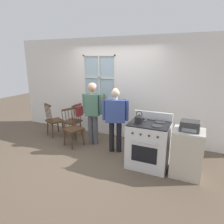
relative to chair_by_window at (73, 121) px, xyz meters
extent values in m
plane|color=brown|center=(1.06, -0.84, -0.44)|extent=(16.00, 16.00, 0.00)
cube|color=white|center=(-1.04, 0.56, 0.91)|extent=(2.20, 0.06, 2.70)
cube|color=white|center=(2.66, 0.56, 0.91)|extent=(3.20, 0.06, 2.70)
cube|color=white|center=(0.57, 0.56, 0.07)|extent=(1.00, 0.06, 1.01)
cube|color=white|center=(0.57, 0.56, 2.04)|extent=(1.00, 0.06, 0.45)
cube|color=silver|center=(0.57, 0.48, 0.56)|extent=(1.06, 0.10, 0.03)
cube|color=#9EB7C6|center=(0.57, 0.57, 1.20)|extent=(0.94, 0.01, 1.18)
cube|color=silver|center=(0.57, 0.54, 1.20)|extent=(0.04, 0.02, 1.24)
cube|color=silver|center=(0.57, 0.54, 1.20)|extent=(1.00, 0.02, 0.04)
cube|color=silver|center=(0.09, 0.54, 1.20)|extent=(0.04, 0.03, 1.24)
cube|color=silver|center=(1.04, 0.54, 1.20)|extent=(0.04, 0.03, 1.24)
cube|color=silver|center=(0.57, 0.54, 1.79)|extent=(1.00, 0.03, 0.04)
cube|color=silver|center=(0.57, 0.54, 0.60)|extent=(1.00, 0.03, 0.04)
cube|color=#4C331E|center=(-0.02, 0.00, 0.00)|extent=(0.42, 0.44, 0.04)
cylinder|color=#4C331E|center=(-0.17, 0.18, -0.23)|extent=(0.06, 0.07, 0.41)
cylinder|color=#4C331E|center=(-0.19, -0.16, -0.23)|extent=(0.07, 0.06, 0.41)
cylinder|color=#4C331E|center=(0.15, 0.16, -0.23)|extent=(0.07, 0.06, 0.41)
cylinder|color=#4C331E|center=(0.13, -0.18, -0.23)|extent=(0.06, 0.07, 0.41)
cylinder|color=#4C331E|center=(0.16, 0.17, 0.23)|extent=(0.07, 0.02, 0.47)
cylinder|color=#4C331E|center=(0.15, 0.08, 0.23)|extent=(0.07, 0.02, 0.47)
cylinder|color=#4C331E|center=(0.15, -0.01, 0.23)|extent=(0.07, 0.02, 0.47)
cylinder|color=#4C331E|center=(0.14, -0.10, 0.23)|extent=(0.07, 0.02, 0.47)
cylinder|color=#4C331E|center=(0.14, -0.19, 0.23)|extent=(0.07, 0.02, 0.47)
cube|color=#4C331E|center=(0.15, -0.01, 0.49)|extent=(0.06, 0.38, 0.04)
cube|color=#4C331E|center=(0.37, -0.51, 0.00)|extent=(0.52, 0.53, 0.04)
cylinder|color=#4C331E|center=(0.46, -0.73, -0.23)|extent=(0.06, 0.08, 0.41)
cylinder|color=#4C331E|center=(0.58, -0.41, -0.23)|extent=(0.08, 0.06, 0.41)
cylinder|color=#4C331E|center=(0.16, -0.62, -0.23)|extent=(0.08, 0.06, 0.41)
cylinder|color=#4C331E|center=(0.28, -0.30, -0.23)|extent=(0.06, 0.08, 0.41)
cylinder|color=#4C331E|center=(0.15, -0.62, 0.23)|extent=(0.07, 0.04, 0.47)
cylinder|color=#4C331E|center=(0.18, -0.54, 0.23)|extent=(0.07, 0.04, 0.47)
cylinder|color=#4C331E|center=(0.21, -0.45, 0.23)|extent=(0.07, 0.04, 0.47)
cylinder|color=#4C331E|center=(0.24, -0.37, 0.23)|extent=(0.07, 0.04, 0.47)
cylinder|color=#4C331E|center=(0.27, -0.29, 0.23)|extent=(0.07, 0.04, 0.47)
cube|color=#4C331E|center=(0.21, -0.45, 0.49)|extent=(0.16, 0.37, 0.04)
cube|color=#4C331E|center=(-0.52, -0.15, 0.00)|extent=(0.55, 0.54, 0.04)
cylinder|color=#4C331E|center=(-0.30, -0.08, -0.23)|extent=(0.09, 0.06, 0.41)
cylinder|color=#4C331E|center=(-0.60, 0.06, -0.23)|extent=(0.06, 0.09, 0.41)
cylinder|color=#4C331E|center=(-0.44, -0.37, -0.23)|extent=(0.06, 0.09, 0.41)
cylinder|color=#4C331E|center=(-0.74, -0.22, -0.23)|extent=(0.09, 0.06, 0.41)
cylinder|color=#4C331E|center=(-0.43, -0.38, 0.23)|extent=(0.05, 0.07, 0.47)
cylinder|color=#4C331E|center=(-0.51, -0.35, 0.23)|extent=(0.05, 0.07, 0.47)
cylinder|color=#4C331E|center=(-0.59, -0.31, 0.23)|extent=(0.05, 0.07, 0.47)
cylinder|color=#4C331E|center=(-0.68, -0.27, 0.23)|extent=(0.05, 0.07, 0.47)
cylinder|color=#4C331E|center=(-0.76, -0.23, 0.23)|extent=(0.05, 0.07, 0.47)
cube|color=#4C331E|center=(-0.59, -0.31, 0.49)|extent=(0.36, 0.20, 0.04)
cylinder|color=#4C4C51|center=(0.71, -0.25, -0.05)|extent=(0.12, 0.12, 0.77)
cylinder|color=#4C4C51|center=(0.84, -0.22, -0.05)|extent=(0.12, 0.12, 0.77)
cube|color=#4C7560|center=(0.78, -0.23, 0.61)|extent=(0.38, 0.27, 0.54)
cylinder|color=#4C7560|center=(0.58, -0.29, 0.63)|extent=(0.09, 0.12, 0.50)
cylinder|color=#4C7560|center=(0.99, -0.22, 0.63)|extent=(0.09, 0.12, 0.50)
cylinder|color=tan|center=(0.78, -0.23, 0.91)|extent=(0.10, 0.10, 0.07)
sphere|color=tan|center=(0.78, -0.23, 1.05)|extent=(0.21, 0.21, 0.21)
ellipsoid|color=silver|center=(0.78, -0.22, 1.07)|extent=(0.21, 0.21, 0.17)
cylinder|color=black|center=(1.39, -0.42, -0.07)|extent=(0.12, 0.12, 0.74)
cylinder|color=black|center=(1.55, -0.37, -0.07)|extent=(0.12, 0.12, 0.74)
cube|color=#384C8E|center=(1.47, -0.39, 0.56)|extent=(0.49, 0.35, 0.52)
cylinder|color=#384C8E|center=(1.23, -0.50, 0.58)|extent=(0.11, 0.13, 0.48)
cylinder|color=#384C8E|center=(1.72, -0.33, 0.58)|extent=(0.11, 0.13, 0.48)
cylinder|color=beige|center=(1.47, -0.39, 0.86)|extent=(0.10, 0.10, 0.06)
sphere|color=beige|center=(1.47, -0.39, 0.98)|extent=(0.20, 0.20, 0.20)
ellipsoid|color=brown|center=(1.46, -0.38, 1.00)|extent=(0.20, 0.20, 0.16)
cube|color=silver|center=(2.34, -0.72, 0.01)|extent=(0.79, 0.64, 0.90)
cube|color=black|center=(2.34, -0.72, 0.48)|extent=(0.78, 0.61, 0.02)
cylinder|color=#2D2D30|center=(2.16, -0.85, 0.49)|extent=(0.20, 0.20, 0.02)
cylinder|color=#2D2D30|center=(2.52, -0.85, 0.49)|extent=(0.20, 0.20, 0.02)
cylinder|color=#2D2D30|center=(2.16, -0.59, 0.49)|extent=(0.20, 0.20, 0.02)
cylinder|color=#2D2D30|center=(2.52, -0.59, 0.49)|extent=(0.20, 0.20, 0.02)
cube|color=silver|center=(2.34, -0.43, 0.57)|extent=(0.79, 0.06, 0.16)
cube|color=black|center=(2.34, -1.04, -0.04)|extent=(0.49, 0.01, 0.32)
cylinder|color=silver|center=(2.34, -1.07, 0.21)|extent=(0.56, 0.02, 0.02)
cylinder|color=#232326|center=(2.11, -1.05, 0.36)|extent=(0.04, 0.02, 0.04)
cylinder|color=#232326|center=(2.26, -1.05, 0.36)|extent=(0.04, 0.02, 0.04)
cylinder|color=#232326|center=(2.42, -1.05, 0.36)|extent=(0.04, 0.02, 0.04)
cylinder|color=#232326|center=(2.58, -1.05, 0.36)|extent=(0.04, 0.02, 0.04)
cylinder|color=black|center=(2.16, -0.85, 0.56)|extent=(0.17, 0.17, 0.12)
ellipsoid|color=black|center=(2.16, -0.85, 0.62)|extent=(0.16, 0.16, 0.07)
sphere|color=black|center=(2.16, -0.85, 0.67)|extent=(0.03, 0.03, 0.03)
cylinder|color=black|center=(2.25, -0.85, 0.58)|extent=(0.08, 0.03, 0.07)
torus|color=black|center=(2.16, -0.85, 0.69)|extent=(0.12, 0.01, 0.12)
cylinder|color=#935B3D|center=(0.75, 0.47, 0.63)|extent=(0.12, 0.12, 0.09)
cylinder|color=#33261C|center=(0.75, 0.47, 0.66)|extent=(0.11, 0.11, 0.01)
cone|color=#388447|center=(0.76, 0.48, 0.74)|extent=(0.05, 0.04, 0.15)
cone|color=#388447|center=(0.75, 0.49, 0.70)|extent=(0.04, 0.05, 0.07)
cone|color=#388447|center=(0.73, 0.48, 0.74)|extent=(0.08, 0.05, 0.15)
cone|color=#388447|center=(0.74, 0.46, 0.71)|extent=(0.04, 0.05, 0.09)
cone|color=#388447|center=(0.76, 0.46, 0.73)|extent=(0.05, 0.05, 0.11)
cube|color=maroon|center=(0.24, -0.01, 0.33)|extent=(0.10, 0.22, 0.26)
torus|color=maroon|center=(0.16, -0.01, 0.50)|extent=(0.13, 0.13, 0.01)
cube|color=beige|center=(3.08, -0.75, 0.00)|extent=(0.55, 0.50, 0.87)
cube|color=beige|center=(3.08, -0.75, 0.45)|extent=(0.55, 0.50, 0.03)
cube|color=#38383A|center=(3.08, -0.77, 0.51)|extent=(0.34, 0.28, 0.10)
cube|color=#38383A|center=(3.08, -0.77, 0.60)|extent=(0.32, 0.27, 0.08)
cube|color=gray|center=(3.08, -0.91, 0.51)|extent=(0.24, 0.01, 0.06)
camera|label=1|loc=(3.22, -4.41, 1.72)|focal=32.00mm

